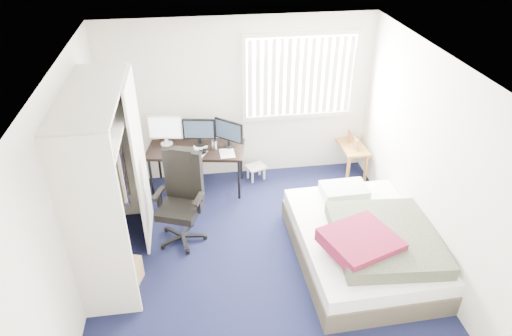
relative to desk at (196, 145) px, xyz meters
The scene contains 10 objects.
ground 2.02m from the desk, 68.68° to the right, with size 4.20×4.20×0.00m, color black.
room_shell 2.04m from the desk, 68.68° to the right, with size 4.20×4.20×4.20m.
window_assembly 1.83m from the desk, 10.26° to the left, with size 1.72×0.09×1.32m.
closet 1.89m from the desk, 123.54° to the right, with size 0.64×1.84×2.22m.
desk is the anchor object (origin of this frame).
office_chair 1.20m from the desk, 101.52° to the right, with size 0.76×0.76×1.26m.
footstool 1.07m from the desk, ahead, with size 0.35×0.32×0.24m.
nightstand 2.45m from the desk, ahead, with size 0.39×0.75×0.69m.
bed 2.79m from the desk, 44.94° to the right, with size 1.61×2.11×0.68m.
pine_box 2.20m from the desk, 117.08° to the right, with size 0.41×0.31×0.31m, color tan.
Camera 1 is at (-0.65, -4.19, 3.99)m, focal length 32.00 mm.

